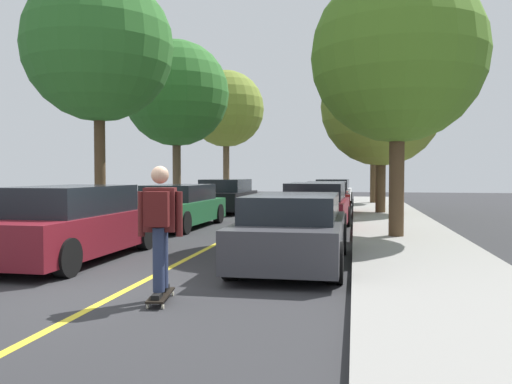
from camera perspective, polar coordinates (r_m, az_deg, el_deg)
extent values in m
plane|color=#2D2D30|center=(7.66, -14.54, -10.62)|extent=(80.00, 80.00, 0.00)
cube|color=gray|center=(7.06, 21.21, -11.20)|extent=(2.61, 56.00, 0.14)
cube|color=gold|center=(11.35, -5.85, -6.41)|extent=(0.12, 39.20, 0.01)
cube|color=maroon|center=(10.67, -19.36, -4.16)|extent=(1.80, 4.54, 0.72)
cube|color=black|center=(10.55, -19.63, -0.82)|extent=(1.56, 2.73, 0.53)
cylinder|color=black|center=(8.96, -20.00, -6.75)|extent=(0.23, 0.64, 0.64)
cylinder|color=black|center=(11.71, -12.00, -4.62)|extent=(0.23, 0.64, 0.64)
cylinder|color=black|center=(12.44, -18.88, -4.29)|extent=(0.23, 0.64, 0.64)
cube|color=#1E5B33|center=(16.19, -8.55, -2.10)|extent=(1.86, 4.74, 0.65)
cube|color=black|center=(16.31, -8.35, -0.07)|extent=(1.60, 2.70, 0.49)
cylinder|color=black|center=(14.38, -7.84, -3.35)|extent=(0.24, 0.65, 0.64)
cylinder|color=black|center=(15.01, -13.68, -3.16)|extent=(0.24, 0.65, 0.64)
cylinder|color=black|center=(17.50, -4.14, -2.37)|extent=(0.24, 0.65, 0.64)
cylinder|color=black|center=(18.03, -9.11, -2.26)|extent=(0.24, 0.65, 0.64)
cube|color=black|center=(22.04, -3.31, -0.88)|extent=(1.97, 4.07, 0.71)
cube|color=black|center=(22.06, -3.28, 0.72)|extent=(1.71, 2.59, 0.52)
cylinder|color=black|center=(20.57, -1.93, -1.70)|extent=(0.24, 0.65, 0.64)
cylinder|color=black|center=(21.06, -6.55, -1.62)|extent=(0.24, 0.65, 0.64)
cylinder|color=black|center=(23.11, -0.36, -1.28)|extent=(0.24, 0.65, 0.64)
cylinder|color=black|center=(23.55, -4.51, -1.23)|extent=(0.24, 0.65, 0.64)
cube|color=#38383D|center=(9.48, 4.08, -4.98)|extent=(1.76, 4.23, 0.66)
cube|color=black|center=(9.46, 4.11, -1.63)|extent=(1.54, 2.76, 0.44)
cylinder|color=black|center=(11.01, 0.71, -4.99)|extent=(0.22, 0.64, 0.64)
cylinder|color=black|center=(10.85, 9.25, -5.13)|extent=(0.22, 0.64, 0.64)
cylinder|color=black|center=(8.27, -2.74, -7.36)|extent=(0.22, 0.64, 0.64)
cylinder|color=black|center=(8.05, 8.71, -7.64)|extent=(0.22, 0.64, 0.64)
cube|color=maroon|center=(15.16, 6.57, -2.23)|extent=(1.86, 4.30, 0.72)
cube|color=black|center=(15.12, 6.58, 0.07)|extent=(1.60, 2.56, 0.49)
cylinder|color=black|center=(16.68, 4.28, -2.59)|extent=(0.24, 0.65, 0.64)
cylinder|color=black|center=(16.54, 9.86, -2.65)|extent=(0.24, 0.65, 0.64)
cylinder|color=black|center=(13.88, 2.65, -3.53)|extent=(0.24, 0.65, 0.64)
cylinder|color=black|center=(13.70, 9.36, -3.63)|extent=(0.24, 0.65, 0.64)
cube|color=maroon|center=(21.10, 7.73, -1.04)|extent=(1.86, 4.06, 0.71)
cube|color=black|center=(21.11, 7.74, 0.53)|extent=(1.59, 2.38, 0.45)
cylinder|color=black|center=(22.44, 5.74, -1.39)|extent=(0.24, 0.65, 0.64)
cylinder|color=black|center=(22.42, 9.83, -1.42)|extent=(0.24, 0.65, 0.64)
cylinder|color=black|center=(19.85, 5.35, -1.84)|extent=(0.24, 0.65, 0.64)
cylinder|color=black|center=(19.82, 9.98, -1.87)|extent=(0.24, 0.65, 0.64)
cube|color=white|center=(27.68, 8.43, -0.34)|extent=(1.87, 4.61, 0.67)
cube|color=black|center=(27.52, 8.42, 0.87)|extent=(1.62, 2.83, 0.50)
cylinder|color=black|center=(29.32, 7.04, -0.58)|extent=(0.24, 0.65, 0.64)
cylinder|color=black|center=(29.22, 10.23, -0.61)|extent=(0.24, 0.65, 0.64)
cylinder|color=black|center=(26.18, 6.42, -0.90)|extent=(0.24, 0.65, 0.64)
cylinder|color=black|center=(26.06, 10.00, -0.93)|extent=(0.24, 0.65, 0.64)
cylinder|color=#4C3823|center=(16.15, -16.68, 3.41)|extent=(0.32, 0.32, 3.87)
sphere|color=#2D6B28|center=(16.56, -16.80, 14.94)|extent=(4.38, 4.38, 4.38)
cylinder|color=brown|center=(22.41, -8.65, 2.45)|extent=(0.35, 0.35, 3.38)
sphere|color=#2D6B28|center=(22.66, -8.70, 10.59)|extent=(4.44, 4.44, 4.44)
cylinder|color=brown|center=(30.77, -3.27, 3.10)|extent=(0.37, 0.37, 4.17)
sphere|color=olive|center=(30.99, -3.29, 9.06)|extent=(4.46, 4.46, 4.46)
cylinder|color=#4C3823|center=(13.15, 15.11, 2.05)|extent=(0.36, 0.36, 3.09)
sphere|color=#4C7A23|center=(13.45, 15.22, 14.18)|extent=(4.19, 4.19, 4.19)
cylinder|color=#4C3823|center=(20.97, 13.45, 2.04)|extent=(0.39, 0.39, 3.08)
sphere|color=olive|center=(21.13, 13.51, 9.17)|extent=(4.70, 4.70, 4.70)
cylinder|color=#4C3823|center=(27.88, 12.77, 2.53)|extent=(0.40, 0.40, 3.56)
sphere|color=#3D7F33|center=(28.02, 12.81, 7.78)|extent=(3.36, 3.36, 3.36)
cylinder|color=#B2140F|center=(14.27, -17.94, -3.09)|extent=(0.20, 0.20, 0.55)
sphere|color=#B2140F|center=(14.25, -17.96, -1.75)|extent=(0.18, 0.18, 0.18)
cube|color=black|center=(7.02, -10.35, -11.00)|extent=(0.35, 0.86, 0.02)
cylinder|color=beige|center=(7.37, -10.55, -10.87)|extent=(0.03, 0.06, 0.06)
cylinder|color=beige|center=(7.34, -9.07, -10.93)|extent=(0.03, 0.06, 0.06)
cylinder|color=beige|center=(6.73, -11.76, -12.14)|extent=(0.03, 0.06, 0.06)
cylinder|color=beige|center=(6.69, -10.13, -12.22)|extent=(0.03, 0.06, 0.06)
cube|color=#99999E|center=(7.35, -9.81, -10.60)|extent=(0.11, 0.06, 0.02)
cube|color=#99999E|center=(6.70, -10.95, -11.85)|extent=(0.11, 0.06, 0.02)
cube|color=black|center=(7.22, -10.00, -10.29)|extent=(0.14, 0.27, 0.06)
cube|color=black|center=(6.80, -10.74, -11.07)|extent=(0.14, 0.27, 0.06)
cylinder|color=#283351|center=(7.04, -10.18, -6.97)|extent=(0.17, 0.17, 0.82)
cylinder|color=#283351|center=(6.81, -10.59, -7.29)|extent=(0.17, 0.17, 0.82)
cube|color=#511919|center=(6.85, -10.42, -1.90)|extent=(0.43, 0.28, 0.57)
sphere|color=tan|center=(6.83, -10.44, 1.85)|extent=(0.23, 0.23, 0.23)
cylinder|color=#511919|center=(6.91, -12.40, -2.35)|extent=(0.10, 0.10, 0.58)
cylinder|color=#511919|center=(6.81, -8.39, -2.39)|extent=(0.10, 0.10, 0.58)
cube|color=#4C1414|center=(6.65, -10.76, -1.85)|extent=(0.33, 0.23, 0.44)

